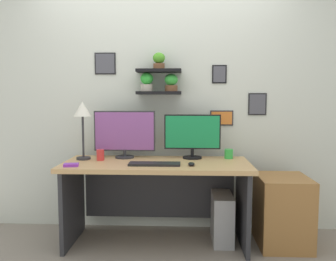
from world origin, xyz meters
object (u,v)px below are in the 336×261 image
at_px(desk, 157,184).
at_px(computer_tower_right, 222,218).
at_px(keyboard, 155,164).
at_px(monitor_right, 192,135).
at_px(pen_cup, 100,155).
at_px(coffee_mug, 229,154).
at_px(scissors_tray, 71,165).
at_px(monitor_left, 125,133).
at_px(drawer_cabinet, 282,211).
at_px(desk_lamp, 83,114).
at_px(computer_mouse, 191,164).

xyz_separation_m(desk, computer_tower_right, (0.60, 0.01, -0.32)).
bearing_deg(keyboard, monitor_right, 46.84).
xyz_separation_m(pen_cup, computer_tower_right, (1.12, 0.00, -0.58)).
relative_size(keyboard, coffee_mug, 4.89).
distance_m(keyboard, scissors_tray, 0.70).
distance_m(desk, monitor_left, 0.57).
xyz_separation_m(monitor_right, pen_cup, (-0.85, -0.15, -0.18)).
distance_m(coffee_mug, drawer_cabinet, 0.70).
xyz_separation_m(monitor_left, coffee_mug, (0.99, 0.00, -0.19)).
bearing_deg(computer_tower_right, coffee_mug, 64.61).
distance_m(desk_lamp, drawer_cabinet, 2.02).
bearing_deg(coffee_mug, computer_mouse, -134.47).
height_order(computer_mouse, drawer_cabinet, computer_mouse).
xyz_separation_m(pen_cup, drawer_cabinet, (1.65, -0.04, -0.49)).
height_order(monitor_left, coffee_mug, monitor_left).
xyz_separation_m(desk, coffee_mug, (0.67, 0.16, 0.25)).
bearing_deg(scissors_tray, coffee_mug, 17.76).
bearing_deg(desk, scissors_tray, -158.53).
relative_size(monitor_left, keyboard, 1.33).
distance_m(desk, coffee_mug, 0.73).
bearing_deg(computer_mouse, desk_lamp, 165.50).
bearing_deg(keyboard, desk, 88.00).
relative_size(desk_lamp, coffee_mug, 5.98).
height_order(keyboard, computer_tower_right, keyboard).
bearing_deg(scissors_tray, keyboard, 7.10).
bearing_deg(monitor_right, pen_cup, -169.94).
relative_size(monitor_left, monitor_right, 1.10).
bearing_deg(computer_mouse, monitor_right, 87.60).
xyz_separation_m(monitor_left, pen_cup, (-0.20, -0.15, -0.19)).
bearing_deg(computer_mouse, drawer_cabinet, 11.75).
bearing_deg(monitor_right, desk, -153.36).
bearing_deg(scissors_tray, monitor_left, 49.14).
bearing_deg(scissors_tray, drawer_cabinet, 7.56).
bearing_deg(drawer_cabinet, pen_cup, 178.44).
height_order(keyboard, drawer_cabinet, keyboard).
relative_size(keyboard, drawer_cabinet, 0.71).
height_order(desk, scissors_tray, scissors_tray).
xyz_separation_m(monitor_left, drawer_cabinet, (1.45, -0.20, -0.67)).
relative_size(computer_mouse, computer_tower_right, 0.20).
bearing_deg(computer_mouse, scissors_tray, -175.92).
xyz_separation_m(computer_mouse, computer_tower_right, (0.29, 0.22, -0.54)).
distance_m(keyboard, computer_tower_right, 0.83).
xyz_separation_m(monitor_left, computer_mouse, (0.63, -0.37, -0.22)).
bearing_deg(pen_cup, coffee_mug, 7.21).
bearing_deg(drawer_cabinet, desk_lamp, 177.25).
height_order(monitor_right, computer_tower_right, monitor_right).
bearing_deg(desk, keyboard, -92.00).
relative_size(desk, coffee_mug, 18.47).
bearing_deg(monitor_left, computer_mouse, -30.15).
bearing_deg(monitor_right, drawer_cabinet, -13.58).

